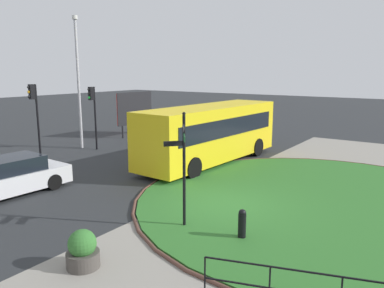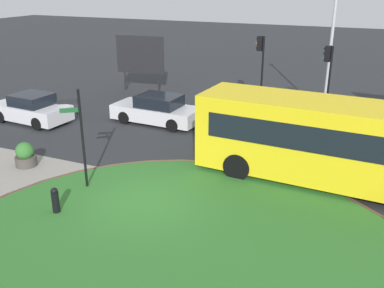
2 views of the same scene
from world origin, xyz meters
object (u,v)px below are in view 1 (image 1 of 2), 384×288
at_px(bollard_foreground, 242,224).
at_px(traffic_light_far, 34,105).
at_px(billboard_right, 135,109).
at_px(bus_yellow, 211,132).
at_px(planter_near_signpost, 83,251).
at_px(car_far_lane, 10,177).
at_px(signpost_directional, 183,163).
at_px(traffic_light_near, 93,104).
at_px(lamppost_tall, 78,79).

distance_m(bollard_foreground, traffic_light_far, 14.12).
xyz_separation_m(traffic_light_far, billboard_right, (8.69, 0.98, -0.96)).
xyz_separation_m(bus_yellow, traffic_light_far, (-4.74, 8.02, 1.35)).
height_order(traffic_light_far, planter_near_signpost, traffic_light_far).
bearing_deg(car_far_lane, signpost_directional, 101.24).
xyz_separation_m(traffic_light_near, lamppost_tall, (-0.08, 1.08, 1.47)).
bearing_deg(billboard_right, signpost_directional, -130.15).
height_order(signpost_directional, planter_near_signpost, signpost_directional).
relative_size(signpost_directional, traffic_light_near, 0.94).
bearing_deg(lamppost_tall, traffic_light_far, -169.52).
bearing_deg(billboard_right, bus_yellow, -111.63).
relative_size(traffic_light_near, traffic_light_far, 0.94).
bearing_deg(lamppost_tall, bollard_foreground, -113.08).
bearing_deg(bus_yellow, traffic_light_near, 102.07).
height_order(signpost_directional, billboard_right, signpost_directional).
bearing_deg(planter_near_signpost, traffic_light_near, 47.70).
distance_m(bus_yellow, planter_near_signpost, 11.45).
relative_size(bollard_foreground, lamppost_tall, 0.12).
bearing_deg(lamppost_tall, planter_near_signpost, -129.32).
relative_size(traffic_light_far, planter_near_signpost, 4.12).
xyz_separation_m(signpost_directional, bollard_foreground, (0.30, -1.83, -1.60)).
bearing_deg(traffic_light_far, traffic_light_near, 179.87).
bearing_deg(billboard_right, bollard_foreground, -125.65).
bearing_deg(bollard_foreground, bus_yellow, 37.43).
height_order(bus_yellow, billboard_right, billboard_right).
height_order(lamppost_tall, billboard_right, lamppost_tall).
relative_size(signpost_directional, traffic_light_far, 0.88).
distance_m(signpost_directional, traffic_light_near, 13.11).
bearing_deg(lamppost_tall, bus_yellow, -81.67).
height_order(car_far_lane, planter_near_signpost, car_far_lane).
bearing_deg(traffic_light_far, bus_yellow, 127.55).
distance_m(traffic_light_far, billboard_right, 8.79).
relative_size(bollard_foreground, planter_near_signpost, 0.94).
relative_size(bus_yellow, billboard_right, 2.73).
xyz_separation_m(signpost_directional, lamppost_tall, (6.39, 12.46, 2.18)).
relative_size(traffic_light_near, planter_near_signpost, 3.87).
distance_m(lamppost_tall, planter_near_signpost, 15.74).
height_order(traffic_light_near, lamppost_tall, lamppost_tall).
relative_size(signpost_directional, planter_near_signpost, 3.64).
bearing_deg(signpost_directional, car_far_lane, 98.67).
bearing_deg(signpost_directional, lamppost_tall, 62.86).
height_order(bollard_foreground, planter_near_signpost, planter_near_signpost).
distance_m(traffic_light_near, traffic_light_far, 3.59).
xyz_separation_m(traffic_light_near, billboard_right, (5.13, 1.42, -0.79)).
height_order(bus_yellow, lamppost_tall, lamppost_tall).
bearing_deg(car_far_lane, planter_near_signpost, 75.21).
height_order(signpost_directional, traffic_light_near, traffic_light_near).
height_order(signpost_directional, bollard_foreground, signpost_directional).
bearing_deg(signpost_directional, bollard_foreground, -80.80).
xyz_separation_m(bollard_foreground, billboard_right, (11.30, 14.63, 1.53)).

